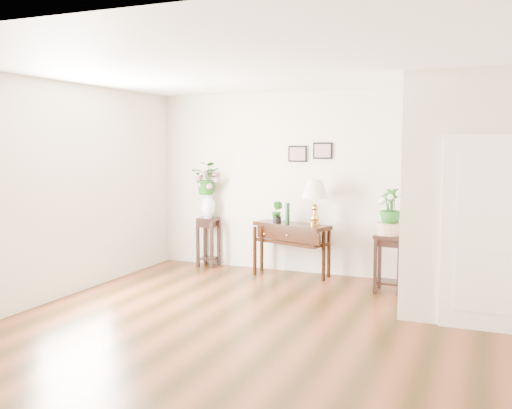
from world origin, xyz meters
The scene contains 20 objects.
floor centered at (0.00, 0.00, 0.00)m, with size 6.00×5.50×0.02m, color brown.
ceiling centered at (0.00, 0.00, 2.80)m, with size 6.00×5.50×0.02m, color white.
wall_back centered at (0.00, 2.75, 1.40)m, with size 6.00×0.02×2.80m, color beige.
wall_front centered at (0.00, -2.75, 1.40)m, with size 6.00×0.02×2.80m, color beige.
wall_left centered at (-3.00, 0.00, 1.40)m, with size 0.02×5.50×2.80m, color beige.
partition centered at (2.10, 1.77, 1.40)m, with size 1.80×1.95×2.80m, color beige.
door centered at (2.10, 0.78, 1.05)m, with size 0.90×0.05×2.10m, color white.
art_print_left centered at (-0.65, 2.73, 1.85)m, with size 0.30×0.02×0.25m, color black.
art_print_right centered at (-0.25, 2.73, 1.90)m, with size 0.30×0.02×0.25m, color black.
wall_ornament centered at (1.16, 1.90, 2.05)m, with size 0.51×0.51×0.07m, color tan.
console_table centered at (-0.63, 2.42, 0.40)m, with size 1.21×0.40×0.81m, color black.
table_lamp centered at (-0.27, 2.42, 1.16)m, with size 0.39×0.39×0.68m, color gold.
green_vase centered at (-0.70, 2.42, 0.98)m, with size 0.06×0.06×0.31m, color #0F3318.
potted_plant centered at (-0.86, 2.42, 0.97)m, with size 0.18×0.14×0.32m, color #195315.
plant_stand_a centered at (-2.13, 2.57, 0.40)m, with size 0.31×0.31×0.80m, color black.
porcelain_vase centered at (-2.13, 2.57, 1.03)m, with size 0.25×0.25×0.43m, color white, non-canonical shape.
lily_arrangement centered at (-2.13, 2.57, 1.47)m, with size 0.49×0.42×0.54m, color #195315.
plant_stand_b centered at (0.90, 2.02, 0.39)m, with size 0.37×0.37×0.79m, color black.
ceramic_bowl centered at (0.90, 2.02, 0.87)m, with size 0.36×0.36×0.16m, color beige.
narcissus centered at (0.90, 2.02, 1.16)m, with size 0.28×0.28×0.50m, color #195315.
Camera 1 is at (2.14, -5.66, 1.99)m, focal length 40.00 mm.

